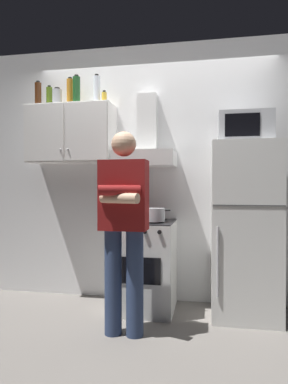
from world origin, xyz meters
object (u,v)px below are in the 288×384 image
Objects in this scene: upper_cabinet at (71,134)px; bottle_liquor_amber at (70,93)px; microwave at (245,128)px; bottle_wine_green at (76,91)px; range_hood at (146,147)px; bottle_rum_dark at (38,95)px; bottle_spice_jar at (104,98)px; bottle_olive_oil at (49,97)px; bottle_canister_steel at (57,98)px; bottle_vodka_clear at (97,90)px; stove_oven at (144,265)px; cooking_pot at (155,215)px; person_standing at (124,224)px; refrigerator at (244,230)px.

bottle_liquor_amber is (-0.03, 0.04, 0.45)m from upper_cabinet.
microwave is 1.53× the size of bottle_wine_green.
range_hood is at bearing 0.09° from upper_cabinet.
bottle_spice_jar is at bearing 3.00° from bottle_rum_dark.
bottle_liquor_amber is at bearing 4.61° from bottle_olive_oil.
bottle_olive_oil is 1.16× the size of bottle_canister_steel.
bottle_canister_steel is (-0.44, -0.01, -0.06)m from bottle_vodka_clear.
bottle_liquor_amber is (-0.83, 0.17, 1.77)m from stove_oven.
bottle_wine_green is at bearing 164.49° from cooking_pot.
bottle_olive_oil is 1.60× the size of bottle_spice_jar.
stove_oven is at bearing -9.36° from bottle_wine_green.
bottle_olive_oil is 0.54m from bottle_vodka_clear.
bottle_rum_dark is at bearing -179.11° from range_hood.
bottle_spice_jar reaches higher than stove_oven.
microwave is 1.66× the size of cooking_pot.
upper_cabinet is at bearing 135.74° from person_standing.
person_standing is at bearing -148.00° from microwave.
bottle_rum_dark is at bearing -177.36° from upper_cabinet.
bottle_wine_green reaches higher than bottle_canister_steel.
bottle_liquor_amber is (0.23, 0.02, 0.04)m from bottle_olive_oil.
stove_oven is at bearing -8.15° from bottle_olive_oil.
bottle_rum_dark is at bearing -169.60° from bottle_liquor_amber.
stove_oven is 3.02× the size of cooking_pot.
stove_oven is 1.62m from microwave.
bottle_canister_steel is (-0.91, 0.74, 1.24)m from person_standing.
bottle_wine_green is (0.09, -0.05, 0.00)m from bottle_liquor_amber.
bottle_olive_oil is at bearing -175.39° from bottle_liquor_amber.
bottle_rum_dark reaches higher than cooking_pot.
stove_oven is at bearing -8.90° from upper_cabinet.
bottle_vodka_clear is (-0.52, 0.15, 1.77)m from stove_oven.
bottle_spice_jar is at bearing 0.58° from bottle_vodka_clear.
bottle_olive_oil is (-0.26, 0.03, 0.41)m from upper_cabinet.
bottle_liquor_amber reaches higher than person_standing.
bottle_rum_dark is 0.21m from bottle_canister_steel.
bottle_wine_green is 0.21m from bottle_vodka_clear.
bottle_spice_jar is at bearing 161.74° from stove_oven.
bottle_wine_green is (0.06, -0.00, 0.45)m from upper_cabinet.
bottle_olive_oil is at bearing 22.08° from bottle_rum_dark.
upper_cabinet is 1.03× the size of stove_oven.
bottle_olive_oil is at bearing 171.85° from stove_oven.
bottle_spice_jar reaches higher than upper_cabinet.
bottle_spice_jar is 0.72m from bottle_rum_dark.
bottle_liquor_amber is 1.57× the size of bottle_canister_steel.
bottle_vodka_clear reaches higher than bottle_wine_green.
cooking_pot is at bearing -14.73° from upper_cabinet.
person_standing is at bearing -62.38° from bottle_spice_jar.
refrigerator is 2.04m from bottle_vodka_clear.
stove_oven is 1.92m from bottle_wine_green.
bottle_olive_oil is (-1.06, 0.15, 1.73)m from stove_oven.
bottle_wine_green reaches higher than cooking_pot.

